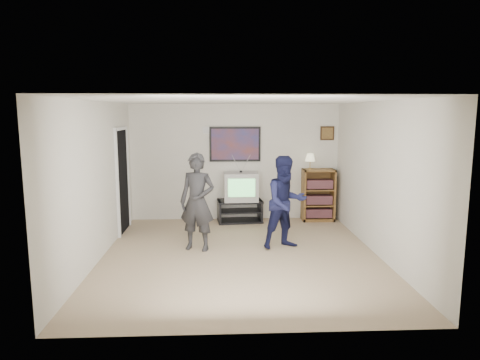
{
  "coord_description": "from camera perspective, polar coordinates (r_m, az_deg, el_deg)",
  "views": [
    {
      "loc": [
        -0.32,
        -6.72,
        2.32
      ],
      "look_at": [
        0.02,
        0.69,
        1.15
      ],
      "focal_mm": 32.0,
      "sensor_mm": 36.0,
      "label": 1
    }
  ],
  "objects": [
    {
      "name": "table_lamp",
      "position": [
        9.3,
        9.33,
        2.48
      ],
      "size": [
        0.21,
        0.21,
        0.34
      ],
      "primitive_type": null,
      "color": "#F2ECB7",
      "rests_on": "bookshelf"
    },
    {
      "name": "person_tall",
      "position": [
        7.26,
        -5.72,
        -2.93
      ],
      "size": [
        0.69,
        0.56,
        1.66
      ],
      "primitive_type": "imported",
      "rotation": [
        0.0,
        0.0,
        -0.29
      ],
      "color": "#272729",
      "rests_on": "room_shell"
    },
    {
      "name": "air_vent",
      "position": [
        9.21,
        -4.12,
        6.64
      ],
      "size": [
        0.28,
        0.02,
        0.14
      ],
      "primitive_type": "cube",
      "color": "white",
      "rests_on": "room_shell"
    },
    {
      "name": "small_picture",
      "position": [
        9.49,
        11.55,
        6.13
      ],
      "size": [
        0.3,
        0.03,
        0.3
      ],
      "primitive_type": "cube",
      "color": "black",
      "rests_on": "room_shell"
    },
    {
      "name": "media_stand",
      "position": [
        9.19,
        -0.03,
        -4.14
      ],
      "size": [
        0.99,
        0.62,
        0.47
      ],
      "rotation": [
        0.0,
        0.0,
        0.1
      ],
      "color": "black",
      "rests_on": "room_shell"
    },
    {
      "name": "bookshelf",
      "position": [
        9.41,
        10.37,
        -1.96
      ],
      "size": [
        0.68,
        0.39,
        1.12
      ],
      "primitive_type": null,
      "color": "brown",
      "rests_on": "room_shell"
    },
    {
      "name": "person_short",
      "position": [
        7.37,
        6.1,
        -2.99
      ],
      "size": [
        0.94,
        0.83,
        1.6
      ],
      "primitive_type": "imported",
      "rotation": [
        0.0,
        0.0,
        0.34
      ],
      "color": "#15173B",
      "rests_on": "room_shell"
    },
    {
      "name": "controller_right",
      "position": [
        7.57,
        6.04,
        -0.15
      ],
      "size": [
        0.05,
        0.12,
        0.04
      ],
      "primitive_type": "cube",
      "rotation": [
        0.0,
        0.0,
        0.15
      ],
      "color": "white",
      "rests_on": "person_short"
    },
    {
      "name": "room_shell",
      "position": [
        7.15,
        -0.07,
        0.36
      ],
      "size": [
        4.51,
        5.0,
        2.51
      ],
      "color": "#95825F",
      "rests_on": "ground"
    },
    {
      "name": "crt_television",
      "position": [
        9.09,
        0.12,
        -0.84
      ],
      "size": [
        0.71,
        0.6,
        0.6
      ],
      "primitive_type": null,
      "rotation": [
        0.0,
        0.0,
        0.01
      ],
      "color": "#A6A5A1",
      "rests_on": "media_stand"
    },
    {
      "name": "doorway",
      "position": [
        8.64,
        -15.44,
        -0.15
      ],
      "size": [
        0.03,
        0.85,
        2.0
      ],
      "primitive_type": "cube",
      "color": "black",
      "rests_on": "room_shell"
    },
    {
      "name": "controller_left",
      "position": [
        7.36,
        -5.98,
        -0.02
      ],
      "size": [
        0.07,
        0.12,
        0.03
      ],
      "primitive_type": "cube",
      "rotation": [
        0.0,
        0.0,
        0.34
      ],
      "color": "white",
      "rests_on": "person_tall"
    },
    {
      "name": "poster",
      "position": [
        9.22,
        -0.67,
        4.8
      ],
      "size": [
        1.1,
        0.03,
        0.75
      ],
      "primitive_type": "cube",
      "color": "black",
      "rests_on": "room_shell"
    }
  ]
}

